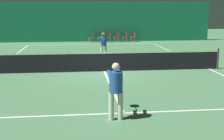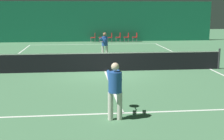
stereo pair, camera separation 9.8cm
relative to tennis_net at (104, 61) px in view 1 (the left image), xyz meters
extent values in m
plane|color=#4C7F56|center=(0.00, 0.00, -0.51)|extent=(60.00, 60.00, 0.00)
cube|color=#196B4C|center=(0.00, 14.27, 1.36)|extent=(23.00, 0.12, 3.74)
cube|color=white|center=(0.00, 11.90, -0.51)|extent=(11.00, 0.10, 0.00)
cube|color=white|center=(0.00, 6.40, -0.51)|extent=(8.25, 0.10, 0.00)
cube|color=white|center=(0.00, -6.40, -0.51)|extent=(8.25, 0.10, 0.00)
cube|color=white|center=(5.50, 0.00, -0.51)|extent=(0.10, 23.80, 0.00)
cube|color=white|center=(0.00, 0.00, -0.51)|extent=(0.10, 12.80, 0.00)
cube|color=black|center=(0.00, 0.00, -0.04)|extent=(11.90, 0.02, 0.95)
cube|color=white|center=(0.00, 0.00, 0.41)|extent=(11.90, 0.02, 0.05)
cylinder|color=#333338|center=(5.95, 0.00, 0.02)|extent=(0.10, 0.10, 1.07)
cylinder|color=beige|center=(-0.42, -6.92, -0.11)|extent=(0.16, 0.16, 0.81)
cylinder|color=beige|center=(-0.16, -6.93, -0.11)|extent=(0.16, 0.16, 0.81)
cylinder|color=#234C99|center=(-0.29, -6.92, 0.59)|extent=(0.38, 0.38, 0.58)
sphere|color=beige|center=(-0.29, -6.92, 1.03)|extent=(0.22, 0.22, 0.22)
cylinder|color=#234C99|center=(-0.44, -6.66, 0.72)|extent=(0.10, 0.56, 0.24)
cylinder|color=#234C99|center=(-0.14, -6.66, 0.72)|extent=(0.10, 0.56, 0.24)
cylinder|color=black|center=(-0.28, -6.24, 0.65)|extent=(0.03, 0.31, 0.03)
torus|color=gold|center=(-0.28, -5.94, 0.65)|extent=(0.33, 0.33, 0.03)
cylinder|color=silver|center=(-0.28, -5.94, 0.65)|extent=(0.28, 0.28, 0.00)
cylinder|color=beige|center=(0.45, 4.14, -0.11)|extent=(0.19, 0.19, 0.80)
cylinder|color=beige|center=(0.21, 4.22, -0.11)|extent=(0.19, 0.19, 0.80)
cylinder|color=#234C99|center=(0.33, 4.18, 0.57)|extent=(0.47, 0.47, 0.58)
sphere|color=#936B4C|center=(0.33, 4.18, 1.01)|extent=(0.22, 0.22, 0.22)
cylinder|color=#234C99|center=(0.39, 3.88, 0.71)|extent=(0.25, 0.55, 0.23)
cylinder|color=#234C99|center=(0.11, 3.97, 0.71)|extent=(0.25, 0.55, 0.23)
cylinder|color=black|center=(0.13, 3.53, 0.64)|extent=(0.12, 0.30, 0.03)
torus|color=black|center=(0.04, 3.24, 0.64)|extent=(0.41, 0.41, 0.03)
cylinder|color=silver|center=(0.04, 3.24, 0.64)|extent=(0.35, 0.35, 0.00)
cylinder|color=#99999E|center=(-0.19, 13.91, -0.32)|extent=(0.03, 0.03, 0.39)
cylinder|color=#99999E|center=(-0.19, 13.53, -0.32)|extent=(0.03, 0.03, 0.39)
cylinder|color=#99999E|center=(0.19, 13.91, -0.32)|extent=(0.03, 0.03, 0.39)
cylinder|color=#99999E|center=(0.19, 13.53, -0.32)|extent=(0.03, 0.03, 0.39)
cube|color=#A51E1E|center=(0.00, 13.72, -0.10)|extent=(0.44, 0.44, 0.05)
cube|color=#A51E1E|center=(0.20, 13.72, 0.13)|extent=(0.04, 0.44, 0.40)
cylinder|color=#99999E|center=(0.60, 13.91, -0.32)|extent=(0.03, 0.03, 0.39)
cylinder|color=#99999E|center=(0.60, 13.53, -0.32)|extent=(0.03, 0.03, 0.39)
cylinder|color=#99999E|center=(0.98, 13.91, -0.32)|extent=(0.03, 0.03, 0.39)
cylinder|color=#99999E|center=(0.98, 13.53, -0.32)|extent=(0.03, 0.03, 0.39)
cube|color=#A51E1E|center=(0.79, 13.72, -0.10)|extent=(0.44, 0.44, 0.05)
cube|color=#A51E1E|center=(0.99, 13.72, 0.13)|extent=(0.04, 0.44, 0.40)
cylinder|color=#99999E|center=(1.39, 13.91, -0.32)|extent=(0.03, 0.03, 0.39)
cylinder|color=#99999E|center=(1.39, 13.53, -0.32)|extent=(0.03, 0.03, 0.39)
cylinder|color=#99999E|center=(1.77, 13.91, -0.32)|extent=(0.03, 0.03, 0.39)
cylinder|color=#99999E|center=(1.77, 13.53, -0.32)|extent=(0.03, 0.03, 0.39)
cube|color=#A51E1E|center=(1.58, 13.72, -0.10)|extent=(0.44, 0.44, 0.05)
cube|color=#A51E1E|center=(1.78, 13.72, 0.13)|extent=(0.04, 0.44, 0.40)
cylinder|color=#99999E|center=(2.17, 13.91, -0.32)|extent=(0.03, 0.03, 0.39)
cylinder|color=#99999E|center=(2.17, 13.53, -0.32)|extent=(0.03, 0.03, 0.39)
cylinder|color=#99999E|center=(2.55, 13.91, -0.32)|extent=(0.03, 0.03, 0.39)
cylinder|color=#99999E|center=(2.55, 13.53, -0.32)|extent=(0.03, 0.03, 0.39)
cube|color=#A51E1E|center=(2.36, 13.72, -0.10)|extent=(0.44, 0.44, 0.05)
cube|color=#A51E1E|center=(2.56, 13.72, 0.13)|extent=(0.04, 0.44, 0.40)
cylinder|color=#99999E|center=(2.96, 13.91, -0.32)|extent=(0.03, 0.03, 0.39)
cylinder|color=#99999E|center=(2.96, 13.53, -0.32)|extent=(0.03, 0.03, 0.39)
cylinder|color=#99999E|center=(3.34, 13.91, -0.32)|extent=(0.03, 0.03, 0.39)
cylinder|color=#99999E|center=(3.34, 13.53, -0.32)|extent=(0.03, 0.03, 0.39)
cube|color=#A51E1E|center=(3.15, 13.72, -0.10)|extent=(0.44, 0.44, 0.05)
cube|color=#A51E1E|center=(3.35, 13.72, 0.13)|extent=(0.04, 0.44, 0.40)
cylinder|color=#99999E|center=(3.75, 13.91, -0.32)|extent=(0.03, 0.03, 0.39)
cylinder|color=#99999E|center=(3.75, 13.53, -0.32)|extent=(0.03, 0.03, 0.39)
cylinder|color=#99999E|center=(4.13, 13.91, -0.32)|extent=(0.03, 0.03, 0.39)
cylinder|color=#99999E|center=(4.13, 13.53, -0.32)|extent=(0.03, 0.03, 0.39)
cube|color=#A51E1E|center=(3.94, 13.72, -0.10)|extent=(0.44, 0.44, 0.05)
cube|color=#A51E1E|center=(4.14, 13.72, 0.13)|extent=(0.04, 0.44, 0.40)
camera|label=1|loc=(-1.36, -15.32, 2.62)|focal=50.00mm
camera|label=2|loc=(-1.27, -15.33, 2.62)|focal=50.00mm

